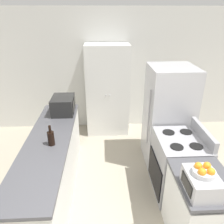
# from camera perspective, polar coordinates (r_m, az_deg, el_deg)

# --- Properties ---
(wall_back) EXTENTS (7.00, 0.06, 2.60)m
(wall_back) POSITION_cam_1_polar(r_m,az_deg,el_deg) (4.86, -0.95, 10.55)
(wall_back) COLOR silver
(wall_back) RESTS_ON ground_plane
(counter_left) EXTENTS (0.60, 2.48, 0.90)m
(counter_left) POSITION_cam_1_polar(r_m,az_deg,el_deg) (3.39, -15.48, -13.78)
(counter_left) COLOR silver
(counter_left) RESTS_ON ground_plane
(counter_right) EXTENTS (0.60, 0.76, 0.90)m
(counter_right) POSITION_cam_1_polar(r_m,az_deg,el_deg) (2.89, 21.53, -23.01)
(counter_right) COLOR silver
(counter_right) RESTS_ON ground_plane
(pantry_cabinet) EXTENTS (0.89, 0.55, 1.92)m
(pantry_cabinet) POSITION_cam_1_polar(r_m,az_deg,el_deg) (4.66, -1.20, 5.56)
(pantry_cabinet) COLOR silver
(pantry_cabinet) RESTS_ON ground_plane
(stove) EXTENTS (0.66, 0.78, 1.06)m
(stove) POSITION_cam_1_polar(r_m,az_deg,el_deg) (3.41, 16.75, -13.16)
(stove) COLOR #9E9EA3
(stove) RESTS_ON ground_plane
(refrigerator) EXTENTS (0.75, 0.75, 1.72)m
(refrigerator) POSITION_cam_1_polar(r_m,az_deg,el_deg) (3.86, 14.37, -1.11)
(refrigerator) COLOR #B7B7BC
(refrigerator) RESTS_ON ground_plane
(microwave) EXTENTS (0.37, 0.46, 0.29)m
(microwave) POSITION_cam_1_polar(r_m,az_deg,el_deg) (3.81, -12.61, 1.79)
(microwave) COLOR black
(microwave) RESTS_ON counter_left
(wine_bottle) EXTENTS (0.09, 0.09, 0.28)m
(wine_bottle) POSITION_cam_1_polar(r_m,az_deg,el_deg) (2.96, -15.65, -6.51)
(wine_bottle) COLOR black
(wine_bottle) RESTS_ON counter_left
(toaster_oven) EXTENTS (0.29, 0.37, 0.20)m
(toaster_oven) POSITION_cam_1_polar(r_m,az_deg,el_deg) (2.36, 22.26, -16.85)
(toaster_oven) COLOR #B2B2B7
(toaster_oven) RESTS_ON counter_right
(fruit_bowl) EXTENTS (0.21, 0.21, 0.10)m
(fruit_bowl) POSITION_cam_1_polar(r_m,az_deg,el_deg) (2.28, 22.93, -13.96)
(fruit_bowl) COLOR silver
(fruit_bowl) RESTS_ON toaster_oven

